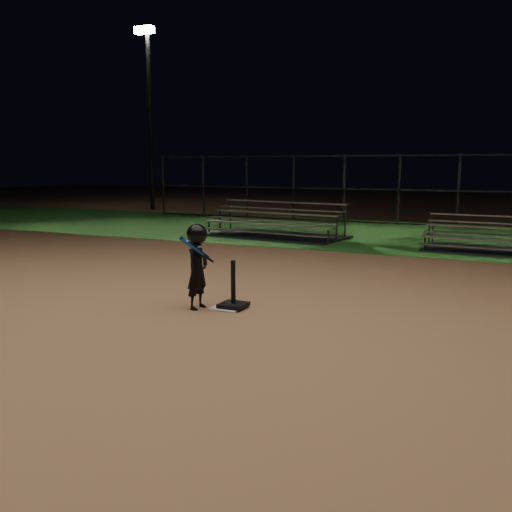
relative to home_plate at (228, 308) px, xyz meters
The scene contains 9 objects.
ground 0.01m from the home_plate, ahead, with size 80.00×80.00×0.00m, color #A5714A.
grass_strip 10.00m from the home_plate, 90.00° to the left, with size 60.00×8.00×0.01m, color #22591C.
home_plate is the anchor object (origin of this frame).
batting_tee 0.16m from the home_plate, 23.65° to the left, with size 0.38×0.38×0.71m.
child_batter 0.80m from the home_plate, 155.23° to the right, with size 0.42×0.62×1.28m.
bleacher_left 8.49m from the home_plate, 108.50° to the left, with size 4.42×2.56×1.03m.
bleacher_right 8.37m from the home_plate, 65.03° to the left, with size 3.65×1.92×0.87m.
backstop_fence 13.06m from the home_plate, 90.00° to the left, with size 20.08×0.08×2.50m.
light_pole_left 19.79m from the home_plate, 128.77° to the left, with size 0.90×0.53×8.30m.
Camera 1 is at (3.83, -7.21, 2.13)m, focal length 39.24 mm.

